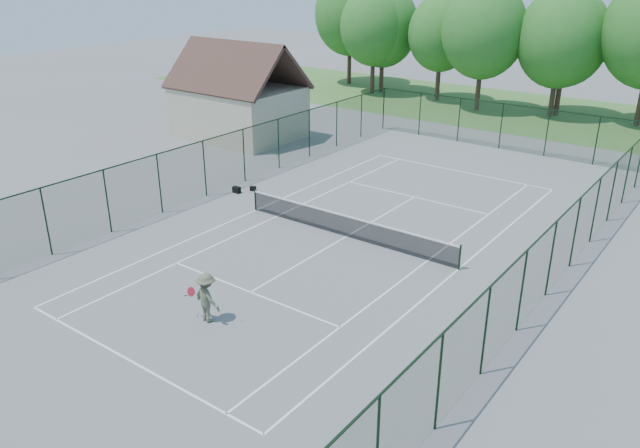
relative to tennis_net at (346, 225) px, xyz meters
The scene contains 10 objects.
ground 0.58m from the tennis_net, ahead, with size 140.00×140.00×0.00m, color slate.
grass_far 30.01m from the tennis_net, 90.00° to the left, with size 80.00×16.00×0.01m, color #4A7A36.
court_lines 0.57m from the tennis_net, ahead, with size 11.05×23.85×0.01m.
tennis_net is the anchor object (origin of this frame).
fence_enclosure 0.98m from the tennis_net, ahead, with size 18.05×36.05×3.02m.
utility_building 19.04m from the tennis_net, 147.99° to the left, with size 8.60×6.27×6.63m.
tree_line_far 30.48m from the tennis_net, 90.00° to the left, with size 39.40×6.40×9.70m.
sports_bag_a 8.14m from the tennis_net, behind, with size 0.43×0.26×0.34m, color black.
sports_bag_b 7.83m from the tennis_net, 164.76° to the left, with size 0.32×0.19×0.25m, color black.
tennis_player 8.76m from the tennis_net, 88.75° to the right, with size 1.69×0.88×1.80m.
Camera 1 is at (14.39, -21.41, 11.49)m, focal length 35.00 mm.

